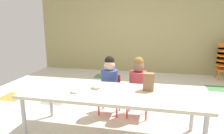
{
  "coord_description": "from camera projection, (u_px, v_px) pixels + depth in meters",
  "views": [
    {
      "loc": [
        0.39,
        -3.11,
        1.41
      ],
      "look_at": [
        -0.13,
        -0.65,
        0.84
      ],
      "focal_mm": 31.38,
      "sensor_mm": 36.0,
      "label": 1
    }
  ],
  "objects": [
    {
      "name": "ground_plane",
      "position": [
        127.0,
        107.0,
        3.36
      ],
      "size": [
        5.93,
        5.14,
        0.02
      ],
      "color": "silver"
    },
    {
      "name": "back_wall",
      "position": [
        140.0,
        29.0,
        5.54
      ],
      "size": [
        5.93,
        0.1,
        2.45
      ],
      "primitive_type": "cube",
      "color": "tan",
      "rests_on": "ground_plane"
    },
    {
      "name": "craft_table",
      "position": [
        112.0,
        95.0,
        2.4
      ],
      "size": [
        2.18,
        0.76,
        0.59
      ],
      "color": "beige",
      "rests_on": "ground_plane"
    },
    {
      "name": "seated_child_near_camera",
      "position": [
        110.0,
        80.0,
        3.01
      ],
      "size": [
        0.32,
        0.31,
        0.92
      ],
      "color": "red",
      "rests_on": "ground_plane"
    },
    {
      "name": "seated_child_middle_seat",
      "position": [
        138.0,
        81.0,
        2.92
      ],
      "size": [
        0.32,
        0.31,
        0.92
      ],
      "color": "red",
      "rests_on": "ground_plane"
    },
    {
      "name": "paper_bag_brown",
      "position": [
        149.0,
        82.0,
        2.41
      ],
      "size": [
        0.13,
        0.09,
        0.22
      ],
      "primitive_type": "cube",
      "color": "#9E754C",
      "rests_on": "craft_table"
    },
    {
      "name": "paper_plate_near_edge",
      "position": [
        75.0,
        93.0,
        2.33
      ],
      "size": [
        0.18,
        0.18,
        0.01
      ],
      "primitive_type": "cylinder",
      "color": "white",
      "rests_on": "craft_table"
    },
    {
      "name": "donut_powdered_on_plate",
      "position": [
        74.0,
        91.0,
        2.33
      ],
      "size": [
        0.11,
        0.11,
        0.03
      ],
      "primitive_type": "torus",
      "color": "white",
      "rests_on": "craft_table"
    },
    {
      "name": "donut_powdered_loose",
      "position": [
        96.0,
        87.0,
        2.5
      ],
      "size": [
        0.13,
        0.13,
        0.04
      ],
      "primitive_type": "torus",
      "color": "white",
      "rests_on": "craft_table"
    }
  ]
}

